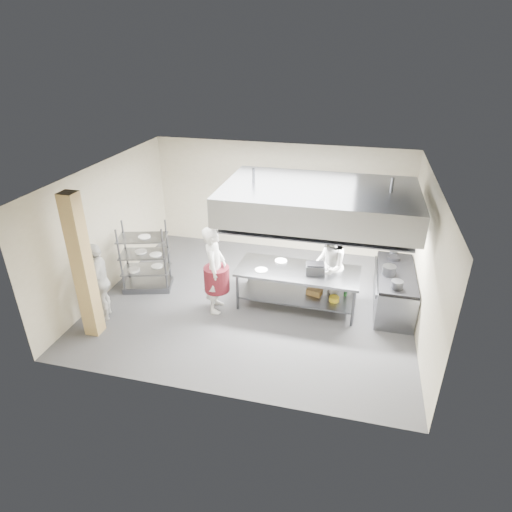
% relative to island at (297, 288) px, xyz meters
% --- Properties ---
extents(floor, '(7.00, 7.00, 0.00)m').
position_rel_island_xyz_m(floor, '(-0.98, -0.06, -0.46)').
color(floor, '#3D3D3F').
rests_on(floor, ground).
extents(ceiling, '(7.00, 7.00, 0.00)m').
position_rel_island_xyz_m(ceiling, '(-0.98, -0.06, 2.54)').
color(ceiling, silver).
rests_on(ceiling, wall_back).
extents(wall_back, '(7.00, 0.00, 7.00)m').
position_rel_island_xyz_m(wall_back, '(-0.98, 2.94, 1.04)').
color(wall_back, '#C2B69A').
rests_on(wall_back, ground).
extents(wall_left, '(0.00, 6.00, 6.00)m').
position_rel_island_xyz_m(wall_left, '(-4.48, -0.06, 1.04)').
color(wall_left, '#C2B69A').
rests_on(wall_left, ground).
extents(wall_right, '(0.00, 6.00, 6.00)m').
position_rel_island_xyz_m(wall_right, '(2.52, -0.06, 1.04)').
color(wall_right, '#C2B69A').
rests_on(wall_right, ground).
extents(column, '(0.30, 0.30, 3.00)m').
position_rel_island_xyz_m(column, '(-3.88, -1.96, 1.04)').
color(column, tan).
rests_on(column, floor).
extents(exhaust_hood, '(4.00, 2.50, 0.60)m').
position_rel_island_xyz_m(exhaust_hood, '(0.32, 0.34, 1.94)').
color(exhaust_hood, gray).
rests_on(exhaust_hood, ceiling).
extents(hood_strip_a, '(1.60, 0.12, 0.04)m').
position_rel_island_xyz_m(hood_strip_a, '(-0.58, 0.34, 1.62)').
color(hood_strip_a, white).
rests_on(hood_strip_a, exhaust_hood).
extents(hood_strip_b, '(1.60, 0.12, 0.04)m').
position_rel_island_xyz_m(hood_strip_b, '(1.22, 0.34, 1.62)').
color(hood_strip_b, white).
rests_on(hood_strip_b, exhaust_hood).
extents(wall_shelf, '(1.50, 0.28, 0.04)m').
position_rel_island_xyz_m(wall_shelf, '(0.82, 2.78, 1.04)').
color(wall_shelf, gray).
rests_on(wall_shelf, wall_back).
extents(island, '(2.68, 1.16, 0.91)m').
position_rel_island_xyz_m(island, '(0.00, 0.00, 0.00)').
color(island, gray).
rests_on(island, floor).
extents(island_worktop, '(2.68, 1.16, 0.06)m').
position_rel_island_xyz_m(island_worktop, '(0.00, 0.00, 0.42)').
color(island_worktop, gray).
rests_on(island_worktop, island).
extents(island_undershelf, '(2.47, 1.05, 0.04)m').
position_rel_island_xyz_m(island_undershelf, '(-0.00, -0.00, -0.16)').
color(island_undershelf, slate).
rests_on(island_undershelf, island).
extents(pass_rack, '(1.24, 0.92, 1.65)m').
position_rel_island_xyz_m(pass_rack, '(-3.62, -0.08, 0.37)').
color(pass_rack, slate).
rests_on(pass_rack, floor).
extents(cooking_range, '(0.80, 2.00, 0.84)m').
position_rel_island_xyz_m(cooking_range, '(2.10, 0.44, -0.04)').
color(cooking_range, gray).
rests_on(cooking_range, floor).
extents(range_top, '(0.78, 1.96, 0.06)m').
position_rel_island_xyz_m(range_top, '(2.10, 0.44, 0.41)').
color(range_top, black).
rests_on(range_top, cooking_range).
extents(chef_head, '(0.58, 0.79, 1.98)m').
position_rel_island_xyz_m(chef_head, '(-1.72, -0.55, 0.54)').
color(chef_head, silver).
rests_on(chef_head, floor).
extents(chef_line, '(0.81, 1.00, 1.93)m').
position_rel_island_xyz_m(chef_line, '(0.62, 0.22, 0.51)').
color(chef_line, white).
rests_on(chef_line, floor).
extents(chef_plating, '(0.77, 1.10, 1.73)m').
position_rel_island_xyz_m(chef_plating, '(-3.98, -1.40, 0.41)').
color(chef_plating, silver).
rests_on(chef_plating, floor).
extents(griddle, '(0.45, 0.38, 0.20)m').
position_rel_island_xyz_m(griddle, '(0.37, -0.03, 0.55)').
color(griddle, slate).
rests_on(griddle, island_worktop).
extents(wicker_basket, '(0.36, 0.29, 0.14)m').
position_rel_island_xyz_m(wicker_basket, '(0.38, 0.04, -0.07)').
color(wicker_basket, olive).
rests_on(wicker_basket, island_undershelf).
extents(stockpot, '(0.29, 0.29, 0.20)m').
position_rel_island_xyz_m(stockpot, '(1.91, 0.29, 0.55)').
color(stockpot, gray).
rests_on(stockpot, range_top).
extents(plate_stack, '(0.28, 0.28, 0.05)m').
position_rel_island_xyz_m(plate_stack, '(-3.62, -0.08, 0.08)').
color(plate_stack, white).
rests_on(plate_stack, pass_rack).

